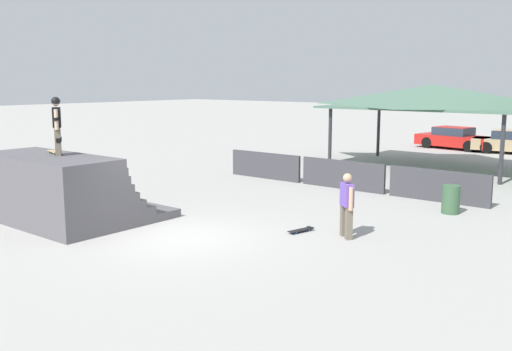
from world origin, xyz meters
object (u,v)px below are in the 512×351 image
parked_car_red (454,138)px  trash_bin (451,199)px  skater_on_deck (57,122)px  bystander_walking (347,202)px  skateboard_on_deck (55,152)px  skateboard_on_ground (302,230)px

parked_car_red → trash_bin: bearing=-60.9°
skater_on_deck → bystander_walking: bearing=62.0°
bystander_walking → skateboard_on_deck: bearing=64.8°
skater_on_deck → trash_bin: size_ratio=1.87×
skateboard_on_deck → bystander_walking: skateboard_on_deck is taller
skater_on_deck → parked_car_red: size_ratio=0.35×
skater_on_deck → trash_bin: 11.52m
trash_bin → bystander_walking: bearing=-103.7°
skateboard_on_ground → parked_car_red: parked_car_red is taller
skater_on_deck → skateboard_on_deck: size_ratio=1.82×
trash_bin → parked_car_red: size_ratio=0.19×
bystander_walking → parked_car_red: (-4.91, 20.72, -0.31)m
skater_on_deck → skateboard_on_ground: size_ratio=1.99×
skateboard_on_deck → skateboard_on_ground: skateboard_on_deck is taller
skater_on_deck → skateboard_on_deck: bearing=-160.9°
bystander_walking → skater_on_deck: bearing=66.6°
skateboard_on_deck → trash_bin: size_ratio=1.03×
parked_car_red → skater_on_deck: bearing=-85.6°
parked_car_red → skateboard_on_ground: bearing=-70.7°
skater_on_deck → bystander_walking: size_ratio=0.97×
skater_on_deck → skateboard_on_deck: 0.93m
bystander_walking → skateboard_on_ground: 1.48m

